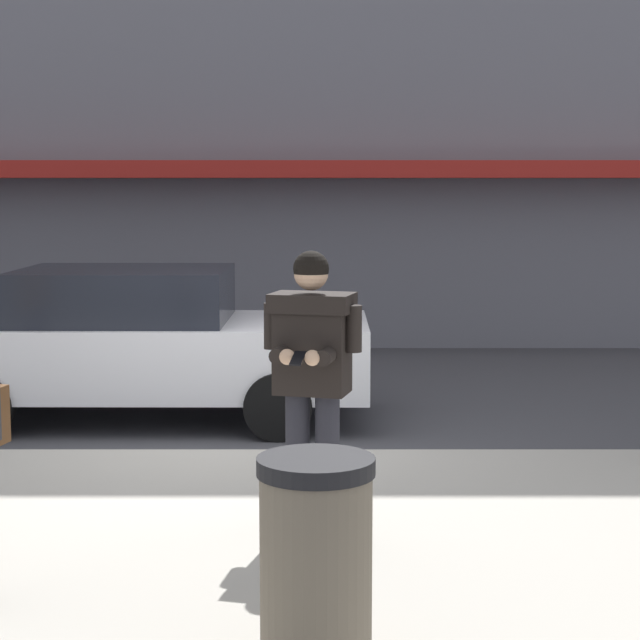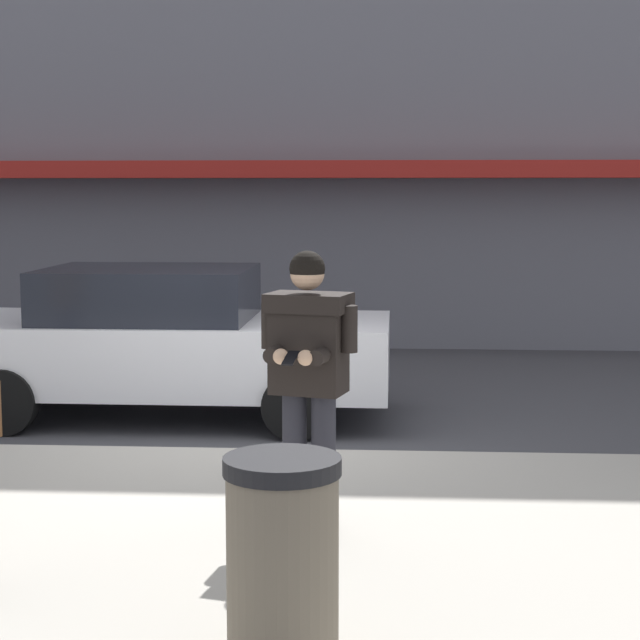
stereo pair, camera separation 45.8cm
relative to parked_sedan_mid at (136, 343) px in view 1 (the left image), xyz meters
The scene contains 7 objects.
ground_plane 2.06m from the parked_sedan_mid, 57.11° to the right, with size 80.00×80.00×0.00m, color #3D3D42.
sidewalk 4.94m from the parked_sedan_mid, 65.44° to the right, with size 32.00×5.30×0.14m, color #A8A399.
curb_paint_line 2.67m from the parked_sedan_mid, 37.25° to the right, with size 28.00×0.12×0.01m, color silver.
storefront_facade 8.43m from the parked_sedan_mid, 73.59° to the left, with size 28.00×4.70×10.40m.
parked_sedan_mid is the anchor object (origin of this frame).
man_texting_on_phone 4.25m from the parked_sedan_mid, 65.29° to the right, with size 0.63×0.64×1.81m.
trash_bin 6.16m from the parked_sedan_mid, 72.99° to the right, with size 0.55×0.55×0.98m.
Camera 1 is at (0.79, -9.04, 2.34)m, focal length 60.00 mm.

